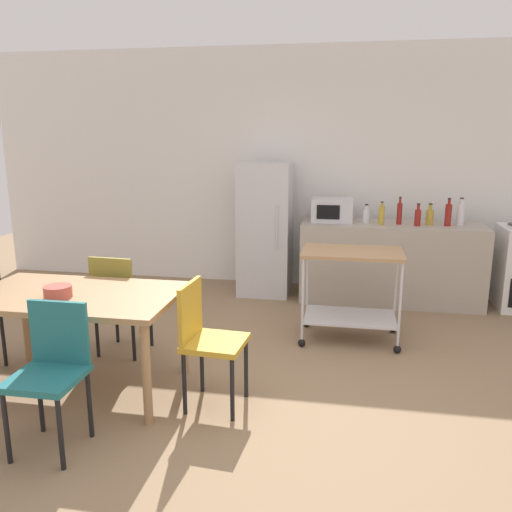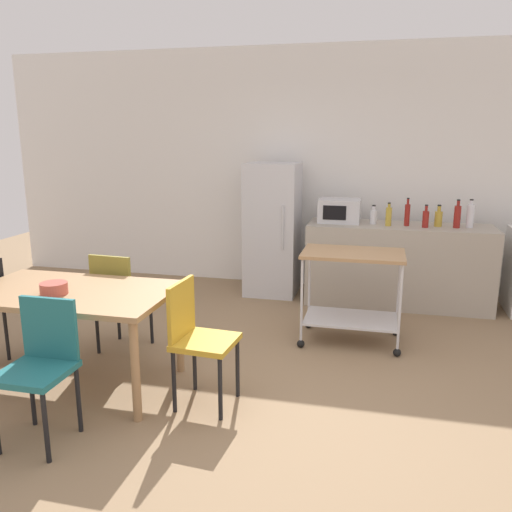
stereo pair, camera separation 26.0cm
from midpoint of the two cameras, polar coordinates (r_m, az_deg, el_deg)
ground_plane at (r=3.85m, az=3.61°, el=-16.10°), size 12.00×12.00×0.00m
back_wall at (r=6.55m, az=8.70°, el=9.27°), size 8.40×0.12×2.90m
kitchen_counter at (r=6.09m, az=16.34°, el=-0.94°), size 2.00×0.64×0.90m
dining_table at (r=4.10m, az=-17.71°, el=-4.62°), size 1.50×0.90×0.75m
chair_olive at (r=4.66m, az=-13.13°, el=-4.15°), size 0.43×0.43×0.89m
chair_teal at (r=3.49m, az=-20.38°, el=-10.67°), size 0.40×0.40×0.89m
chair_mustard at (r=3.69m, az=-4.40°, el=-8.51°), size 0.43×0.43×0.89m
refrigerator at (r=6.21m, az=3.02°, el=2.92°), size 0.60×0.63×1.55m
kitchen_cart at (r=4.84m, az=11.92°, el=-2.78°), size 0.91×0.57×0.85m
microwave at (r=6.02m, az=10.29°, el=4.86°), size 0.46×0.35×0.26m
bottle_soy_sauce at (r=5.99m, az=13.87°, el=4.19°), size 0.08×0.08×0.21m
bottle_olive_oil at (r=5.90m, az=15.45°, el=4.20°), size 0.06×0.06×0.25m
bottle_sparkling_water at (r=5.96m, az=17.33°, el=4.35°), size 0.06×0.06×0.30m
bottle_vinegar at (r=5.92m, az=19.17°, el=3.87°), size 0.07×0.07×0.24m
bottle_sesame_oil at (r=6.04m, az=20.39°, el=3.88°), size 0.08×0.08×0.23m
bottle_hot_sauce at (r=6.01m, az=22.21°, el=4.03°), size 0.07×0.07×0.30m
bottle_wine at (r=6.08m, az=23.41°, el=4.06°), size 0.08×0.08×0.30m
fruit_bowl at (r=4.00m, az=-19.39°, el=-3.36°), size 0.19×0.19×0.09m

